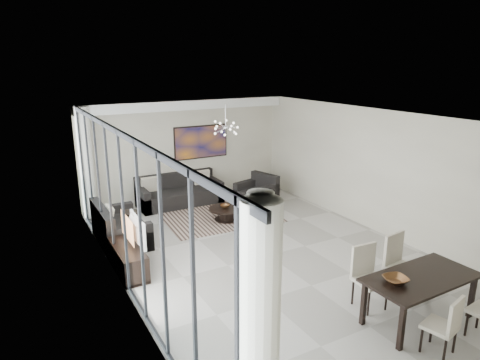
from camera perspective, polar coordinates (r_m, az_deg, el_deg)
room_shell at (r=8.88m, az=6.48°, el=-0.84°), size 6.00×9.00×2.90m
window_wall at (r=7.52m, az=-14.65°, el=-4.17°), size 0.37×8.95×2.90m
soffit at (r=12.14m, az=-7.20°, el=9.91°), size 5.98×0.40×0.26m
painting at (r=12.64m, az=-5.21°, el=5.06°), size 1.68×0.04×0.98m
chandelier at (r=10.69m, az=-1.94°, el=7.00°), size 0.66×0.66×0.71m
rug at (r=11.30m, az=-2.77°, el=-4.84°), size 2.99×2.37×0.01m
coffee_table at (r=10.99m, az=-1.77°, el=-4.44°), size 0.91×0.91×0.32m
bowl_coffee at (r=10.97m, az=-2.01°, el=-3.51°), size 0.29×0.29×0.08m
sofa_main at (r=12.28m, az=-8.10°, el=-1.89°), size 2.34×0.96×0.85m
loveseat at (r=10.05m, az=-15.85°, el=-6.33°), size 0.97×1.73×0.87m
armchair at (r=12.25m, az=2.32°, el=-1.83°), size 1.14×1.18×0.82m
side_table at (r=10.33m, az=-14.40°, el=-5.09°), size 0.41×0.41×0.57m
tv_console at (r=8.78m, az=-14.98°, el=-9.82°), size 0.46×1.65×0.51m
television at (r=8.55m, az=-14.09°, el=-6.55°), size 0.15×0.96×0.55m
dining_table at (r=7.30m, az=22.97°, el=-12.35°), size 1.84×0.94×0.76m
dining_chair_sw at (r=6.74m, az=25.89°, el=-16.77°), size 0.50×0.50×0.89m
dining_chair_nw at (r=7.49m, az=16.57°, el=-11.60°), size 0.51×0.51×1.05m
dining_chair_ne at (r=8.01m, az=20.35°, el=-9.94°), size 0.56×0.56×1.08m
bowl_dining at (r=6.92m, az=20.04°, el=-12.39°), size 0.41×0.41×0.09m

